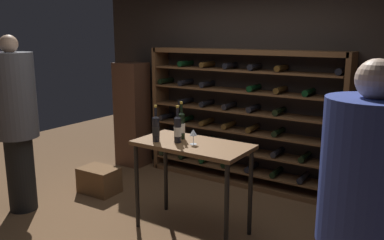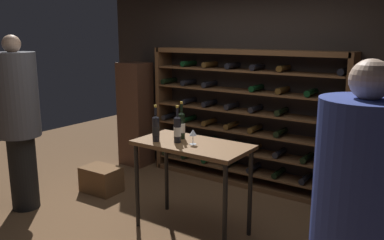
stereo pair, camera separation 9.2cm
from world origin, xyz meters
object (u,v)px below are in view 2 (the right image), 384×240
object	(u,v)px
person_guest_blue_shirt	(358,208)
wine_rack	(243,120)
wine_bottle_black_capsule	(182,125)
person_bystander_red_print	(18,116)
wine_bottle_gold_foil	(156,128)
wine_glass_stemmed_center	(193,133)
wine_crate	(101,179)
display_cabinet	(136,114)
wine_bottle_amber_reserve	(177,129)
tasting_table	(192,154)

from	to	relation	value
person_guest_blue_shirt	wine_rack	bearing A→B (deg)	157.43
wine_bottle_black_capsule	person_bystander_red_print	bearing A→B (deg)	-157.11
wine_bottle_gold_foil	wine_glass_stemmed_center	size ratio (longest dim) A/B	2.44
wine_crate	display_cabinet	size ratio (longest dim) A/B	0.31
wine_rack	wine_crate	distance (m)	1.99
wine_bottle_gold_foil	wine_crate	bearing A→B (deg)	164.59
display_cabinet	wine_bottle_black_capsule	size ratio (longest dim) A/B	4.08
person_bystander_red_print	wine_bottle_gold_foil	world-z (taller)	person_bystander_red_print
wine_bottle_amber_reserve	wine_bottle_black_capsule	world-z (taller)	wine_bottle_black_capsule
wine_bottle_black_capsule	wine_glass_stemmed_center	size ratio (longest dim) A/B	2.55
person_guest_blue_shirt	display_cabinet	xyz separation A→B (m)	(-3.68, 2.12, -0.23)
wine_bottle_gold_foil	wine_bottle_black_capsule	distance (m)	0.27
wine_crate	wine_bottle_black_capsule	size ratio (longest dim) A/B	1.25
tasting_table	wine_rack	bearing A→B (deg)	98.26
display_cabinet	wine_bottle_amber_reserve	distance (m)	2.28
wine_crate	wine_bottle_gold_foil	xyz separation A→B (m)	(1.21, -0.33, 0.91)
person_bystander_red_print	wine_bottle_amber_reserve	xyz separation A→B (m)	(1.77, 0.59, -0.03)
wine_glass_stemmed_center	person_bystander_red_print	bearing A→B (deg)	-162.45
person_guest_blue_shirt	wine_crate	bearing A→B (deg)	-169.98
display_cabinet	wine_glass_stemmed_center	xyz separation A→B (m)	(1.99, -1.33, 0.26)
wine_bottle_black_capsule	wine_rack	bearing A→B (deg)	91.23
wine_rack	wine_crate	world-z (taller)	wine_rack
wine_crate	wine_bottle_gold_foil	distance (m)	1.55
wine_rack	wine_bottle_gold_foil	distance (m)	1.64
wine_bottle_gold_foil	wine_rack	bearing A→B (deg)	85.72
wine_rack	tasting_table	distance (m)	1.49
person_guest_blue_shirt	wine_bottle_gold_foil	bearing A→B (deg)	-171.01
person_guest_blue_shirt	wine_bottle_black_capsule	world-z (taller)	person_guest_blue_shirt
person_bystander_red_print	wine_bottle_black_capsule	bearing A→B (deg)	-128.04
wine_crate	wine_bottle_amber_reserve	world-z (taller)	wine_bottle_amber_reserve
person_guest_blue_shirt	wine_glass_stemmed_center	world-z (taller)	person_guest_blue_shirt
wine_rack	person_bystander_red_print	size ratio (longest dim) A/B	1.37
person_bystander_red_print	person_guest_blue_shirt	distance (m)	3.64
wine_crate	display_cabinet	bearing A→B (deg)	110.19
person_bystander_red_print	wine_bottle_gold_foil	size ratio (longest dim) A/B	5.37
wine_rack	person_bystander_red_print	world-z (taller)	person_bystander_red_print
wine_bottle_amber_reserve	display_cabinet	bearing A→B (deg)	143.37
tasting_table	person_guest_blue_shirt	xyz separation A→B (m)	(1.73, -0.83, 0.19)
wine_glass_stemmed_center	tasting_table	bearing A→B (deg)	132.78
wine_rack	display_cabinet	bearing A→B (deg)	-173.96
person_guest_blue_shirt	wine_crate	size ratio (longest dim) A/B	3.87
wine_rack	wine_bottle_gold_foil	size ratio (longest dim) A/B	7.37
wine_bottle_gold_foil	wine_bottle_amber_reserve	bearing A→B (deg)	22.87
wine_glass_stemmed_center	wine_bottle_amber_reserve	bearing A→B (deg)	-171.06
tasting_table	wine_glass_stemmed_center	bearing A→B (deg)	-47.22
wine_rack	person_bystander_red_print	distance (m)	2.72
wine_bottle_amber_reserve	wine_glass_stemmed_center	xyz separation A→B (m)	(0.17, 0.03, -0.03)
wine_bottle_gold_foil	wine_bottle_amber_reserve	world-z (taller)	wine_bottle_amber_reserve
wine_bottle_gold_foil	wine_bottle_amber_reserve	size ratio (longest dim) A/B	0.99
wine_rack	person_guest_blue_shirt	distance (m)	3.02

